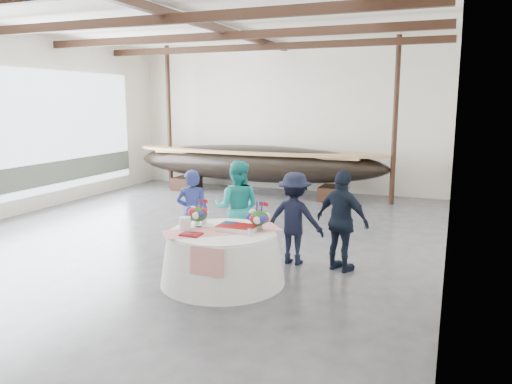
% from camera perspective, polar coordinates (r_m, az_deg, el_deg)
% --- Properties ---
extents(floor, '(10.00, 12.00, 0.01)m').
position_cam_1_polar(floor, '(10.79, -6.88, -4.78)').
color(floor, '#3D3D42').
rests_on(floor, ground).
extents(wall_back, '(10.00, 0.02, 4.50)m').
position_cam_1_polar(wall_back, '(15.94, 3.40, 8.36)').
color(wall_back, silver).
rests_on(wall_back, ground).
extents(wall_left, '(0.02, 12.00, 4.50)m').
position_cam_1_polar(wall_left, '(13.57, -26.14, 6.98)').
color(wall_left, silver).
rests_on(wall_left, ground).
extents(wall_right, '(0.02, 12.00, 4.50)m').
position_cam_1_polar(wall_right, '(9.14, 21.68, 6.16)').
color(wall_right, silver).
rests_on(wall_right, ground).
extents(ceiling, '(10.00, 12.00, 0.01)m').
position_cam_1_polar(ceiling, '(10.55, -7.44, 19.54)').
color(ceiling, white).
rests_on(ceiling, wall_back).
extents(pavilion_structure, '(9.80, 11.76, 4.50)m').
position_cam_1_polar(pavilion_structure, '(11.20, -5.26, 16.47)').
color(pavilion_structure, black).
rests_on(pavilion_structure, ground).
extents(open_bay, '(0.03, 7.00, 3.20)m').
position_cam_1_polar(open_bay, '(14.24, -22.89, 5.62)').
color(open_bay, silver).
rests_on(open_bay, ground).
extents(longboat_display, '(7.97, 1.59, 1.49)m').
position_cam_1_polar(longboat_display, '(15.06, -0.06, 3.32)').
color(longboat_display, black).
rests_on(longboat_display, ground).
extents(banquet_table, '(1.94, 1.94, 0.83)m').
position_cam_1_polar(banquet_table, '(7.85, -3.82, -7.38)').
color(banquet_table, white).
rests_on(banquet_table, ground).
extents(tabletop_items, '(1.74, 1.56, 0.40)m').
position_cam_1_polar(tabletop_items, '(7.81, -3.63, -3.16)').
color(tabletop_items, '#B51218').
rests_on(tabletop_items, banquet_table).
extents(guest_woman_blue, '(0.69, 0.59, 1.60)m').
position_cam_1_polar(guest_woman_blue, '(9.11, -7.26, -2.42)').
color(guest_woman_blue, navy).
rests_on(guest_woman_blue, ground).
extents(guest_woman_teal, '(0.97, 0.82, 1.75)m').
position_cam_1_polar(guest_woman_teal, '(9.12, -2.15, -1.85)').
color(guest_woman_teal, teal).
rests_on(guest_woman_teal, ground).
extents(guest_man_left, '(1.06, 0.63, 1.61)m').
position_cam_1_polar(guest_man_left, '(8.67, 4.42, -3.00)').
color(guest_man_left, black).
rests_on(guest_man_left, ground).
extents(guest_man_right, '(1.08, 0.77, 1.70)m').
position_cam_1_polar(guest_man_right, '(8.37, 9.83, -3.29)').
color(guest_man_right, black).
rests_on(guest_man_right, ground).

